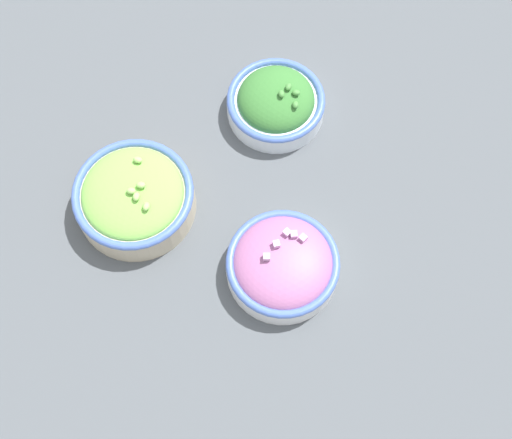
{
  "coord_description": "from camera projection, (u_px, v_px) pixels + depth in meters",
  "views": [
    {
      "loc": [
        -0.34,
        0.19,
        0.95
      ],
      "look_at": [
        0.0,
        0.0,
        0.03
      ],
      "focal_mm": 50.0,
      "sensor_mm": 36.0,
      "label": 1
    }
  ],
  "objects": [
    {
      "name": "ground_plane",
      "position": [
        256.0,
        228.0,
        1.03
      ],
      "size": [
        3.0,
        3.0,
        0.0
      ],
      "primitive_type": "plane",
      "color": "#4C5156"
    },
    {
      "name": "bowl_broccoli",
      "position": [
        276.0,
        102.0,
        1.08
      ],
      "size": [
        0.15,
        0.15,
        0.07
      ],
      "color": "silver",
      "rests_on": "ground_plane"
    },
    {
      "name": "bowl_red_onion",
      "position": [
        281.0,
        265.0,
        0.97
      ],
      "size": [
        0.16,
        0.16,
        0.07
      ],
      "color": "white",
      "rests_on": "ground_plane"
    },
    {
      "name": "bowl_lettuce",
      "position": [
        134.0,
        197.0,
        1.01
      ],
      "size": [
        0.17,
        0.17,
        0.08
      ],
      "color": "beige",
      "rests_on": "ground_plane"
    }
  ]
}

